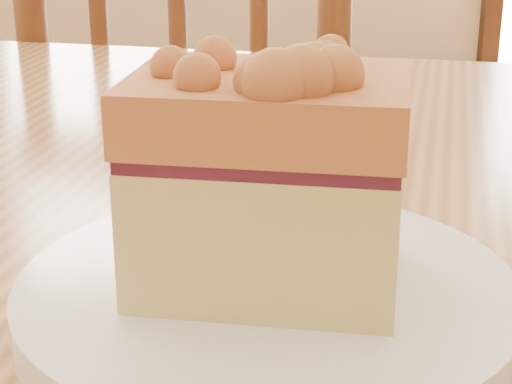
% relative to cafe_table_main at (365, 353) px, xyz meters
% --- Properties ---
extents(cafe_table_main, '(1.52, 1.28, 0.75)m').
position_rel_cafe_table_main_xyz_m(cafe_table_main, '(0.00, 0.00, 0.00)').
color(cafe_table_main, '#C4864C').
rests_on(cafe_table_main, ground).
extents(cafe_chair_main, '(0.54, 0.54, 0.93)m').
position_rel_cafe_table_main_xyz_m(cafe_chair_main, '(-0.01, 0.65, -0.19)').
color(cafe_chair_main, '#5B2F19').
rests_on(cafe_chair_main, ground).
extents(plate, '(0.22, 0.22, 0.02)m').
position_rel_cafe_table_main_xyz_m(plate, '(-0.08, -0.11, 0.10)').
color(plate, white).
rests_on(plate, cafe_table_main).
extents(cake_slice, '(0.13, 0.11, 0.11)m').
position_rel_cafe_table_main_xyz_m(cake_slice, '(-0.08, -0.11, 0.16)').
color(cake_slice, tan).
rests_on(cake_slice, plate).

